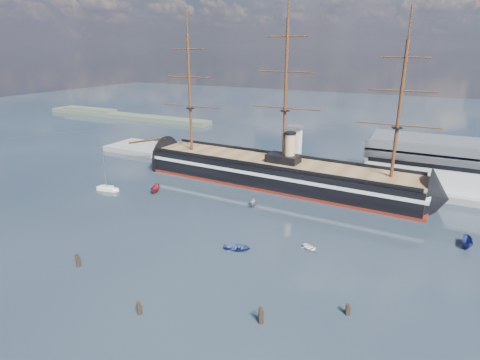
% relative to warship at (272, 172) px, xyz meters
% --- Properties ---
extents(ground, '(600.00, 600.00, 0.00)m').
position_rel_warship_xyz_m(ground, '(-0.41, -20.00, -4.04)').
color(ground, black).
rests_on(ground, ground).
extents(quay, '(180.00, 18.00, 2.00)m').
position_rel_warship_xyz_m(quay, '(9.59, 16.00, -4.04)').
color(quay, slate).
rests_on(quay, ground).
extents(warehouse, '(63.00, 21.00, 11.60)m').
position_rel_warship_xyz_m(warehouse, '(57.59, 20.00, 3.95)').
color(warehouse, '#B7BABC').
rests_on(warehouse, ground).
extents(quay_tower, '(5.00, 5.00, 15.00)m').
position_rel_warship_xyz_m(quay_tower, '(2.59, 13.00, 5.72)').
color(quay_tower, silver).
rests_on(quay_tower, ground).
extents(shoreline, '(120.00, 10.00, 4.00)m').
position_rel_warship_xyz_m(shoreline, '(-139.64, 75.00, -2.59)').
color(shoreline, '#3F4C38').
rests_on(shoreline, ground).
extents(warship, '(113.21, 20.06, 53.94)m').
position_rel_warship_xyz_m(warship, '(0.00, 0.00, 0.00)').
color(warship, black).
rests_on(warship, ground).
extents(sailboat, '(6.91, 2.91, 10.72)m').
position_rel_warship_xyz_m(sailboat, '(-42.34, -28.74, -3.36)').
color(sailboat, silver).
rests_on(sailboat, ground).
extents(motorboat_a, '(7.08, 4.82, 2.66)m').
position_rel_warship_xyz_m(motorboat_a, '(-28.04, -23.49, -4.04)').
color(motorboat_a, maroon).
rests_on(motorboat_a, ground).
extents(motorboat_b, '(2.46, 3.91, 1.70)m').
position_rel_warship_xyz_m(motorboat_b, '(10.64, -44.01, -4.04)').
color(motorboat_b, '#35498B').
rests_on(motorboat_b, ground).
extents(motorboat_c, '(5.92, 3.35, 2.23)m').
position_rel_warship_xyz_m(motorboat_c, '(2.94, -19.59, -4.04)').
color(motorboat_c, slate).
rests_on(motorboat_c, ground).
extents(motorboat_e, '(2.41, 2.93, 1.29)m').
position_rel_warship_xyz_m(motorboat_e, '(24.80, -36.76, -4.04)').
color(motorboat_e, silver).
rests_on(motorboat_e, ground).
extents(motorboat_f, '(6.52, 2.70, 2.56)m').
position_rel_warship_xyz_m(motorboat_f, '(55.15, -19.68, -4.04)').
color(motorboat_f, navy).
rests_on(motorboat_f, ground).
extents(piling_near_left, '(0.64, 0.64, 3.50)m').
position_rel_warship_xyz_m(piling_near_left, '(-14.66, -64.89, -4.04)').
color(piling_near_left, black).
rests_on(piling_near_left, ground).
extents(piling_near_mid, '(0.64, 0.64, 2.94)m').
position_rel_warship_xyz_m(piling_near_mid, '(6.40, -70.98, -4.04)').
color(piling_near_mid, black).
rests_on(piling_near_mid, ground).
extents(piling_near_right, '(0.64, 0.64, 3.68)m').
position_rel_warship_xyz_m(piling_near_right, '(25.19, -63.96, -4.04)').
color(piling_near_right, black).
rests_on(piling_near_right, ground).
extents(piling_far_right, '(0.64, 0.64, 2.76)m').
position_rel_warship_xyz_m(piling_far_right, '(37.02, -55.46, -4.04)').
color(piling_far_right, black).
rests_on(piling_far_right, ground).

